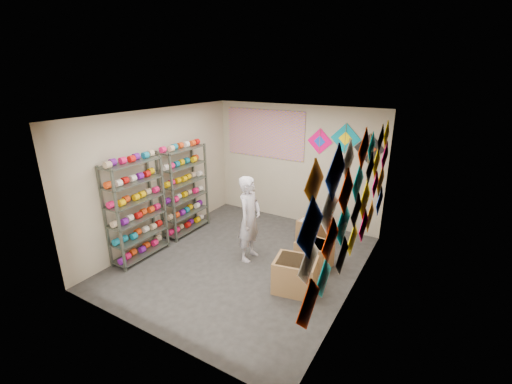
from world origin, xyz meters
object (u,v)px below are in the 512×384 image
Objects in this scene: shopkeeper at (250,219)px; carton_a at (295,275)px; shelf_rack_front at (136,211)px; carton_c at (312,230)px; shelf_rack_back at (184,191)px; carton_b at (314,254)px.

shopkeeper is 1.37m from carton_a.
shelf_rack_front is 3.52m from carton_c.
shelf_rack_front is at bearing 179.17° from carton_a.
shelf_rack_front is at bearing 115.20° from shopkeeper.
carton_c is at bearing 92.06° from carton_a.
shopkeeper is (1.82, -0.29, -0.14)m from shelf_rack_back.
carton_c is (0.76, 1.27, -0.57)m from shopkeeper.
shelf_rack_front is at bearing -90.00° from shelf_rack_back.
shelf_rack_back is at bearing -152.23° from carton_c.
shelf_rack_front and shelf_rack_back have the same top height.
shelf_rack_front reaches higher than carton_b.
shopkeeper is 2.96× the size of carton_c.
carton_a is 0.84m from carton_b.
shopkeeper is at bearing -155.11° from carton_b.
shopkeeper reaches higher than carton_b.
shelf_rack_back is 2.85m from carton_c.
shopkeeper is at bearing -8.99° from shelf_rack_back.
carton_b is (2.98, 1.36, -0.71)m from shelf_rack_front.
carton_c is (-0.39, 0.92, -0.00)m from carton_b.
carton_a is 1.20× the size of carton_c.
shelf_rack_front is 1.17× the size of shopkeeper.
shelf_rack_front reaches higher than carton_c.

